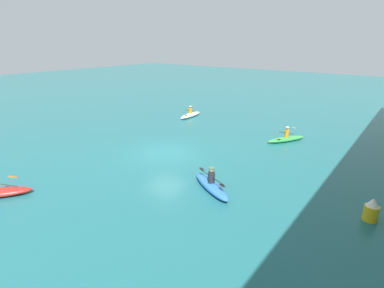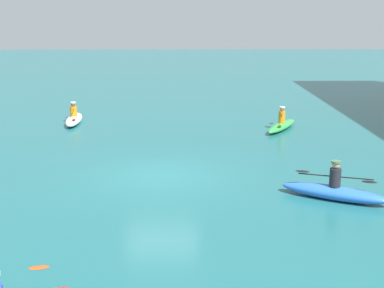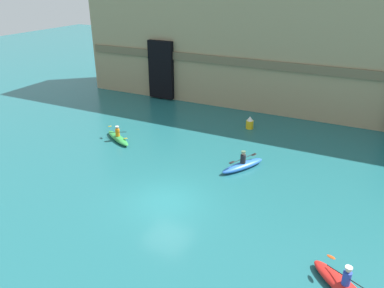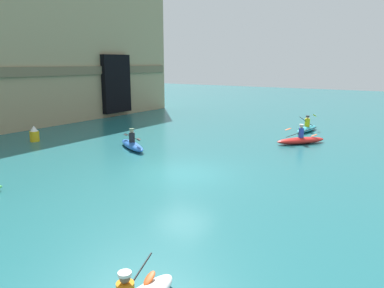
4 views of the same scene
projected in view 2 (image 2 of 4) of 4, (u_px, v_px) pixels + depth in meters
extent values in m
plane|color=#1E6066|center=(161.00, 176.00, 18.29)|extent=(120.00, 120.00, 0.00)
ellipsoid|color=white|center=(74.00, 120.00, 26.75)|extent=(3.13, 0.90, 0.38)
cylinder|color=orange|center=(74.00, 111.00, 26.64)|extent=(0.35, 0.35, 0.48)
sphere|color=brown|center=(73.00, 104.00, 26.56)|extent=(0.21, 0.21, 0.21)
cylinder|color=silver|center=(73.00, 103.00, 26.54)|extent=(0.26, 0.26, 0.06)
cylinder|color=black|center=(74.00, 111.00, 26.64)|extent=(2.14, 0.49, 0.59)
ellipsoid|color=#D84C19|center=(74.00, 119.00, 25.78)|extent=(0.47, 0.27, 0.16)
ellipsoid|color=#D84C19|center=(73.00, 103.00, 27.49)|extent=(0.47, 0.27, 0.16)
ellipsoid|color=#D84C19|center=(39.00, 268.00, 9.76)|extent=(0.45, 0.43, 0.16)
ellipsoid|color=blue|center=(334.00, 193.00, 15.99)|extent=(2.17, 3.15, 0.42)
cylinder|color=#232328|center=(335.00, 177.00, 15.87)|extent=(0.34, 0.34, 0.54)
sphere|color=tan|center=(336.00, 165.00, 15.77)|extent=(0.23, 0.23, 0.23)
cylinder|color=#4C6B4C|center=(336.00, 162.00, 15.75)|extent=(0.29, 0.29, 0.06)
cylinder|color=black|center=(335.00, 177.00, 15.86)|extent=(0.97, 2.00, 0.12)
ellipsoid|color=black|center=(303.00, 171.00, 16.24)|extent=(0.35, 0.48, 0.07)
ellipsoid|color=black|center=(369.00, 182.00, 15.48)|extent=(0.35, 0.48, 0.07)
ellipsoid|color=green|center=(281.00, 126.00, 25.34)|extent=(3.13, 2.16, 0.34)
cylinder|color=orange|center=(282.00, 117.00, 25.24)|extent=(0.31, 0.31, 0.54)
sphere|color=#9E704C|center=(282.00, 109.00, 25.14)|extent=(0.21, 0.21, 0.21)
cylinder|color=silver|center=(282.00, 107.00, 25.12)|extent=(0.26, 0.26, 0.06)
cylinder|color=black|center=(282.00, 116.00, 25.23)|extent=(1.90, 0.50, 0.59)
ellipsoid|color=yellow|center=(283.00, 108.00, 25.98)|extent=(0.47, 0.28, 0.17)
ellipsoid|color=yellow|center=(281.00, 125.00, 24.48)|extent=(0.47, 0.28, 0.17)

